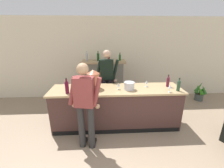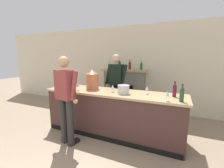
% 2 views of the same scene
% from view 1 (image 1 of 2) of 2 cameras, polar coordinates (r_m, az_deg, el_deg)
% --- Properties ---
extents(wall_back_panel, '(12.00, 0.07, 2.75)m').
position_cam_1_polar(wall_back_panel, '(5.31, 1.96, 9.59)').
color(wall_back_panel, beige).
rests_on(wall_back_panel, ground_plane).
extents(bar_counter, '(3.09, 0.78, 0.99)m').
position_cam_1_polar(bar_counter, '(3.74, 1.60, -8.84)').
color(bar_counter, '#442B26').
rests_on(bar_counter, ground_plane).
extents(fireplace_stone, '(1.45, 0.52, 1.68)m').
position_cam_1_polar(fireplace_stone, '(5.20, -3.16, 1.63)').
color(fireplace_stone, gray).
rests_on(fireplace_stone, ground_plane).
extents(potted_plant_corner, '(0.44, 0.44, 0.65)m').
position_cam_1_polar(potted_plant_corner, '(6.00, 30.46, -2.70)').
color(potted_plant_corner, '#454F48').
rests_on(potted_plant_corner, ground_plane).
extents(person_customer, '(0.65, 0.36, 1.75)m').
position_cam_1_polar(person_customer, '(2.88, -10.24, -7.52)').
color(person_customer, '#2D2C2C').
rests_on(person_customer, ground_plane).
extents(person_bartender, '(0.66, 0.32, 1.81)m').
position_cam_1_polar(person_bartender, '(4.20, -1.90, 1.88)').
color(person_bartender, black).
rests_on(person_bartender, ground_plane).
extents(copper_dispenser, '(0.30, 0.34, 0.45)m').
position_cam_1_polar(copper_dispenser, '(3.52, -7.14, 1.92)').
color(copper_dispenser, '#BB6745').
rests_on(copper_dispenser, bar_counter).
extents(ice_bucket_steel, '(0.25, 0.25, 0.18)m').
position_cam_1_polar(ice_bucket_steel, '(3.47, 6.58, -0.68)').
color(ice_bucket_steel, silver).
rests_on(ice_bucket_steel, bar_counter).
extents(wine_bottle_rose_blush, '(0.07, 0.07, 0.30)m').
position_cam_1_polar(wine_bottle_rose_blush, '(3.87, 20.56, 0.96)').
color(wine_bottle_rose_blush, '#5A1428').
rests_on(wine_bottle_rose_blush, bar_counter).
extents(wine_bottle_riesling_slim, '(0.07, 0.07, 0.30)m').
position_cam_1_polar(wine_bottle_riesling_slim, '(3.67, 24.04, -0.42)').
color(wine_bottle_riesling_slim, '#25462F').
rests_on(wine_bottle_riesling_slim, bar_counter).
extents(wine_bottle_chardonnay_pale, '(0.08, 0.08, 0.34)m').
position_cam_1_polar(wine_bottle_chardonnay_pale, '(3.35, -16.83, -0.96)').
color(wine_bottle_chardonnay_pale, '#550E28').
rests_on(wine_bottle_chardonnay_pale, bar_counter).
extents(wine_glass_by_dispenser, '(0.08, 0.08, 0.18)m').
position_cam_1_polar(wine_glass_by_dispenser, '(3.31, -11.06, -1.15)').
color(wine_glass_by_dispenser, silver).
rests_on(wine_glass_by_dispenser, bar_counter).
extents(wine_glass_back_row, '(0.07, 0.07, 0.17)m').
position_cam_1_polar(wine_glass_back_row, '(3.72, 12.99, 0.72)').
color(wine_glass_back_row, silver).
rests_on(wine_glass_back_row, bar_counter).
extents(wine_glass_near_bucket, '(0.08, 0.08, 0.16)m').
position_cam_1_polar(wine_glass_near_bucket, '(3.45, 2.40, -0.27)').
color(wine_glass_near_bucket, silver).
rests_on(wine_glass_near_bucket, bar_counter).
extents(wine_glass_front_left, '(0.07, 0.07, 0.18)m').
position_cam_1_polar(wine_glass_front_left, '(3.51, 21.19, -0.95)').
color(wine_glass_front_left, silver).
rests_on(wine_glass_front_left, bar_counter).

